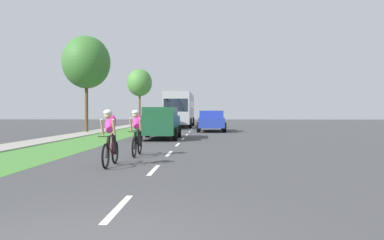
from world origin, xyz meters
TOP-DOWN VIEW (x-y plane):
  - ground_plane at (0.00, 20.00)m, footprint 120.00×120.00m
  - grass_verge at (-4.84, 20.00)m, footprint 2.97×70.00m
  - sidewalk_concrete at (-7.18, 20.00)m, footprint 1.70×70.00m
  - lane_markings_center at (0.00, 24.00)m, footprint 0.12×53.80m
  - cyclist_lead at (-1.31, 6.64)m, footprint 0.42×1.72m
  - cyclist_trailing at (-1.03, 9.22)m, footprint 0.42×1.72m
  - suv_dark_green at (-1.28, 17.87)m, footprint 2.15×4.70m
  - pickup_blue at (1.69, 26.61)m, footprint 2.22×5.10m
  - bus_silver at (-1.51, 37.12)m, footprint 2.78×11.60m
  - street_tree_near at (-7.74, 24.88)m, footprint 3.58×3.58m
  - street_tree_far at (-7.61, 46.99)m, footprint 3.27×3.27m

SIDE VIEW (x-z plane):
  - ground_plane at x=0.00m, z-range 0.00..0.00m
  - grass_verge at x=-4.84m, z-range 0.00..0.01m
  - lane_markings_center at x=0.00m, z-range 0.00..0.01m
  - sidewalk_concrete at x=-7.18m, z-range -0.05..0.06m
  - cyclist_lead at x=-1.31m, z-range 0.02..1.60m
  - cyclist_trailing at x=-1.03m, z-range 0.02..1.60m
  - pickup_blue at x=1.69m, z-range 0.01..1.65m
  - suv_dark_green at x=-1.28m, z-range 0.05..1.84m
  - bus_silver at x=-1.51m, z-range 0.24..3.72m
  - street_tree_near at x=-7.74m, z-range 1.65..8.91m
  - street_tree_far at x=-7.61m, z-range 1.81..9.06m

